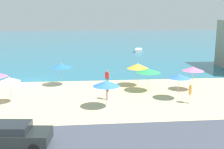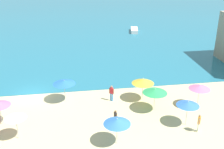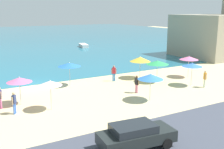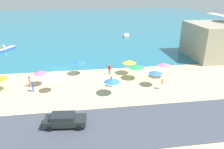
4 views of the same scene
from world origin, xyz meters
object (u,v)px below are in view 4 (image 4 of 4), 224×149
(beach_umbrella_4, at_px, (51,78))
(bather_1, at_px, (109,69))
(parked_car_0, at_px, (65,120))
(skiff_offshore, at_px, (127,36))
(beach_umbrella_0, at_px, (80,62))
(beach_umbrella_5, at_px, (164,65))
(bather_0, at_px, (111,81))
(beach_umbrella_9, at_px, (129,62))
(bather_4, at_px, (33,86))
(beach_umbrella_6, at_px, (40,72))
(skiff_nearshore, at_px, (6,49))
(beach_umbrella_8, at_px, (156,72))
(beach_umbrella_7, at_px, (112,80))
(bather_3, at_px, (30,81))
(beach_umbrella_1, at_px, (136,66))
(bather_2, at_px, (162,83))

(beach_umbrella_4, distance_m, bather_1, 10.68)
(parked_car_0, distance_m, skiff_offshore, 45.60)
(beach_umbrella_0, xyz_separation_m, bather_1, (5.01, -0.69, -1.25))
(beach_umbrella_5, height_order, bather_0, beach_umbrella_5)
(beach_umbrella_9, xyz_separation_m, bather_4, (-15.21, -4.71, -1.29))
(beach_umbrella_0, height_order, beach_umbrella_6, beach_umbrella_0)
(skiff_nearshore, bearing_deg, beach_umbrella_4, -61.11)
(beach_umbrella_5, xyz_separation_m, beach_umbrella_8, (-2.49, -2.97, -0.08))
(beach_umbrella_7, bearing_deg, beach_umbrella_8, 14.89)
(beach_umbrella_6, xyz_separation_m, beach_umbrella_9, (14.30, 2.69, 0.09))
(beach_umbrella_4, bearing_deg, bather_0, 3.04)
(beach_umbrella_8, distance_m, bather_4, 18.10)
(bather_4, bearing_deg, beach_umbrella_6, 65.87)
(beach_umbrella_6, height_order, bather_4, beach_umbrella_6)
(beach_umbrella_6, relative_size, bather_3, 1.34)
(beach_umbrella_1, relative_size, bather_0, 1.43)
(beach_umbrella_9, bearing_deg, bather_0, -128.43)
(skiff_nearshore, bearing_deg, beach_umbrella_8, -40.25)
(bather_3, relative_size, parked_car_0, 0.39)
(skiff_nearshore, bearing_deg, skiff_offshore, 17.81)
(beach_umbrella_7, relative_size, bather_1, 1.37)
(beach_umbrella_5, height_order, parked_car_0, beach_umbrella_5)
(beach_umbrella_5, relative_size, bather_3, 1.42)
(beach_umbrella_8, xyz_separation_m, bather_3, (-18.80, 2.51, -1.21))
(bather_4, relative_size, skiff_nearshore, 0.33)
(beach_umbrella_6, bearing_deg, bather_1, 15.31)
(beach_umbrella_0, bearing_deg, parked_car_0, -97.05)
(skiff_offshore, bearing_deg, beach_umbrella_1, -99.24)
(beach_umbrella_4, relative_size, skiff_nearshore, 0.46)
(skiff_nearshore, distance_m, skiff_offshore, 32.92)
(beach_umbrella_1, relative_size, bather_4, 1.42)
(beach_umbrella_4, relative_size, bather_2, 1.39)
(beach_umbrella_7, bearing_deg, bather_4, 167.18)
(beach_umbrella_4, distance_m, beach_umbrella_7, 8.63)
(skiff_nearshore, bearing_deg, beach_umbrella_7, -50.24)
(beach_umbrella_9, distance_m, bather_4, 15.97)
(beach_umbrella_9, bearing_deg, bather_1, 174.94)
(beach_umbrella_5, relative_size, skiff_offshore, 0.59)
(bather_2, relative_size, skiff_nearshore, 0.33)
(beach_umbrella_4, xyz_separation_m, bather_2, (15.94, -1.43, -1.22))
(beach_umbrella_8, bearing_deg, bather_4, 177.77)
(beach_umbrella_5, bearing_deg, skiff_nearshore, 145.68)
(beach_umbrella_4, xyz_separation_m, bather_1, (9.07, 5.51, -1.20))
(beach_umbrella_1, height_order, beach_umbrella_9, beach_umbrella_9)
(bather_1, height_order, skiff_offshore, bather_1)
(beach_umbrella_4, xyz_separation_m, beach_umbrella_5, (17.77, 2.77, 0.09))
(bather_3, bearing_deg, beach_umbrella_0, 27.13)
(bather_4, bearing_deg, bather_2, -5.91)
(beach_umbrella_9, distance_m, skiff_nearshore, 31.80)
(bather_2, distance_m, bather_3, 19.82)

